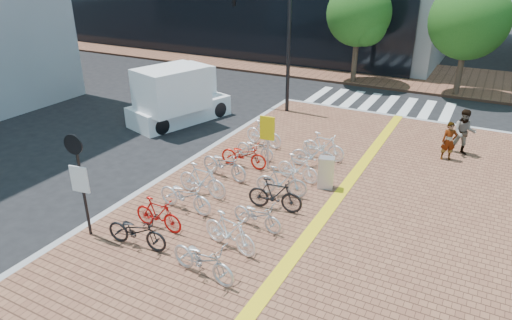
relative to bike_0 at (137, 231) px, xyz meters
The scene contains 29 objects.
ground 3.14m from the bike_0, 51.75° to the left, with size 120.00×120.00×0.00m, color black.
kerb_west 3.37m from the bike_0, 129.04° to the right, with size 0.25×34.00×0.15m, color gray.
kerb_north 15.24m from the bike_0, 71.21° to the left, with size 14.00×0.25×0.15m, color gray.
far_sidewalk 23.50m from the bike_0, 85.34° to the left, with size 70.00×8.00×0.15m, color brown.
crosswalk 16.61m from the bike_0, 81.66° to the left, with size 7.50×4.00×0.01m.
street_trees 21.34m from the bike_0, 70.73° to the left, with size 16.20×4.60×6.35m.
bike_0 is the anchor object (origin of this frame).
bike_1 0.96m from the bike_0, 92.82° to the left, with size 0.46×1.61×0.97m, color #B50F0C.
bike_2 2.18m from the bike_0, 89.80° to the left, with size 0.68×1.94×1.02m, color silver.
bike_3 3.21m from the bike_0, 91.23° to the left, with size 0.52×1.84×1.11m, color silver.
bike_4 4.70m from the bike_0, 91.60° to the left, with size 0.68×1.95×1.03m, color #B6B6BB.
bike_5 5.78m from the bike_0, 89.57° to the left, with size 0.64×1.83×0.96m, color red.
bike_6 6.66m from the bike_0, 89.54° to the left, with size 0.57×1.64×0.86m, color silver.
bike_7 7.94m from the bike_0, 91.66° to the left, with size 0.50×1.76×1.06m, color white.
bike_8 2.30m from the bike_0, ahead, with size 0.67×1.92×1.01m, color #B6B6BB.
bike_9 2.50m from the bike_0, 25.13° to the left, with size 0.50×1.78×1.07m, color white.
bike_10 3.36m from the bike_0, 43.74° to the left, with size 0.57×1.63×0.86m, color #B7B7BC.
bike_11 4.25m from the bike_0, 55.14° to the left, with size 0.49×1.74×1.05m, color black.
bike_12 4.94m from the bike_0, 63.22° to the left, with size 0.48×1.71×1.03m, color silver.
bike_13 6.10m from the bike_0, 68.30° to the left, with size 0.45×1.60×0.96m, color white.
bike_14 7.34m from the bike_0, 71.65° to the left, with size 0.47×1.67×1.01m, color silver.
bike_15 8.18m from the bike_0, 72.96° to the left, with size 0.50×1.76×1.06m, color white.
pedestrian_a 12.03m from the bike_0, 56.62° to the left, with size 0.55×0.36×1.50m, color gray.
pedestrian_b 12.95m from the bike_0, 57.01° to the left, with size 0.89×0.69×1.82m, color #4F5665.
utility_box 6.52m from the bike_0, 59.58° to the left, with size 0.51×0.37×1.11m, color #B5B5BA.
yellow_sign 6.17m from the bike_0, 81.61° to the left, with size 0.55×0.15×2.04m.
notice_sign 2.16m from the bike_0, behind, with size 0.56×0.17×3.05m.
traffic_light_pole 13.43m from the bike_0, 102.04° to the left, with size 3.22×1.24×5.99m.
box_truck 10.68m from the bike_0, 120.86° to the left, with size 3.39×5.18×2.77m.
Camera 1 is at (5.77, -10.05, 7.40)m, focal length 32.00 mm.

